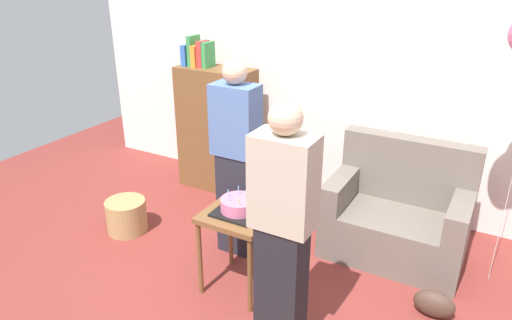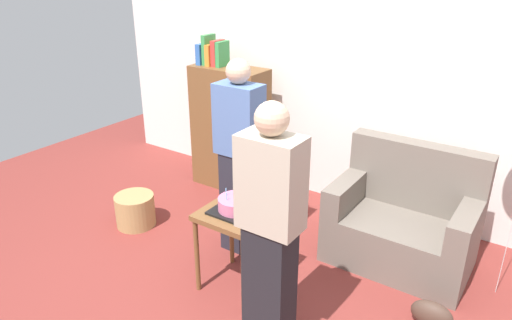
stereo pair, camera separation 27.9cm
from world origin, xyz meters
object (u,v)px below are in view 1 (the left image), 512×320
object	(u,v)px
birthday_cake	(239,206)
person_holding_cake	(282,233)
person_blowing_candles	(236,159)
bookshelf	(217,128)
side_table	(239,224)
handbag	(434,304)
couch	(397,216)
wicker_basket	(126,216)

from	to	relation	value
birthday_cake	person_holding_cake	xyz separation A→B (m)	(0.53, -0.38, 0.14)
person_blowing_candles	birthday_cake	bearing A→B (deg)	-64.92
bookshelf	side_table	world-z (taller)	bookshelf
side_table	handbag	xyz separation A→B (m)	(1.35, 0.37, -0.44)
couch	side_table	size ratio (longest dim) A/B	1.72
handbag	bookshelf	bearing A→B (deg)	157.96
bookshelf	birthday_cake	size ratio (longest dim) A/B	5.00
side_table	birthday_cake	size ratio (longest dim) A/B	2.00
birthday_cake	person_blowing_candles	size ratio (longest dim) A/B	0.20
side_table	person_holding_cake	xyz separation A→B (m)	(0.53, -0.38, 0.29)
person_holding_cake	side_table	bearing A→B (deg)	-16.48
person_blowing_candles	wicker_basket	distance (m)	1.26
bookshelf	birthday_cake	distance (m)	1.75
person_holding_cake	handbag	distance (m)	1.33
birthday_cake	couch	bearing A→B (deg)	48.77
birthday_cake	person_holding_cake	distance (m)	0.66
person_blowing_candles	wicker_basket	bearing A→B (deg)	-174.81
couch	side_table	bearing A→B (deg)	-131.23
couch	person_blowing_candles	distance (m)	1.42
bookshelf	side_table	size ratio (longest dim) A/B	2.50
bookshelf	person_holding_cake	world-z (taller)	person_holding_cake
couch	bookshelf	world-z (taller)	bookshelf
person_blowing_candles	handbag	bearing A→B (deg)	-9.92
couch	bookshelf	distance (m)	2.05
side_table	person_blowing_candles	bearing A→B (deg)	123.20
bookshelf	handbag	size ratio (longest dim) A/B	5.72
person_blowing_candles	bookshelf	bearing A→B (deg)	122.95
side_table	birthday_cake	world-z (taller)	birthday_cake
person_holding_cake	handbag	xyz separation A→B (m)	(0.82, 0.75, -0.73)
person_blowing_candles	person_holding_cake	xyz separation A→B (m)	(0.80, -0.80, 0.00)
couch	bookshelf	xyz separation A→B (m)	(-2.00, 0.33, 0.33)
birthday_cake	person_blowing_candles	distance (m)	0.53
bookshelf	birthday_cake	xyz separation A→B (m)	(1.09, -1.36, 0.02)
person_holding_cake	handbag	bearing A→B (deg)	-118.41
person_blowing_candles	couch	bearing A→B (deg)	19.13
bookshelf	handbag	world-z (taller)	bookshelf
side_table	person_holding_cake	distance (m)	0.71
birthday_cake	wicker_basket	world-z (taller)	birthday_cake
side_table	handbag	bearing A→B (deg)	15.46
side_table	person_blowing_candles	distance (m)	0.59
person_blowing_candles	wicker_basket	xyz separation A→B (m)	(-1.03, -0.24, -0.68)
couch	birthday_cake	distance (m)	1.42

